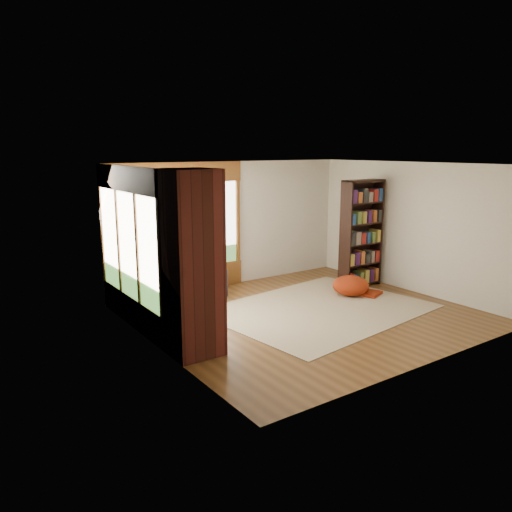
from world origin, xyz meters
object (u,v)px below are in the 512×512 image
sectional_sofa (163,293)px  bookshelf (361,234)px  brick_chimney (192,264)px  pouf (351,285)px  dog_tan (182,264)px  dog_brindle (153,276)px  area_rug (320,309)px

sectional_sofa → bookshelf: 4.27m
brick_chimney → bookshelf: bearing=14.3°
pouf → dog_tan: dog_tan is taller
pouf → dog_brindle: dog_brindle is taller
dog_brindle → bookshelf: bearing=-118.9°
pouf → dog_tan: bearing=158.9°
area_rug → dog_tan: bearing=142.4°
brick_chimney → pouf: bearing=11.3°
dog_brindle → dog_tan: bearing=-87.1°
bookshelf → pouf: bookshelf is taller
sectional_sofa → dog_tan: bearing=-10.0°
brick_chimney → pouf: (3.90, 0.78, -1.09)m
area_rug → dog_brindle: dog_brindle is taller
sectional_sofa → dog_tan: (0.37, -0.08, 0.50)m
dog_tan → dog_brindle: bearing=-173.9°
sectional_sofa → dog_brindle: size_ratio=2.33×
bookshelf → dog_tan: (-3.72, 0.81, -0.31)m
brick_chimney → dog_tan: size_ratio=2.39×
brick_chimney → dog_brindle: brick_chimney is taller
dog_tan → dog_brindle: dog_tan is taller
area_rug → dog_brindle: bearing=156.4°
brick_chimney → dog_tan: (0.82, 1.97, -0.49)m
brick_chimney → bookshelf: 4.69m
brick_chimney → sectional_sofa: brick_chimney is taller
sectional_sofa → pouf: size_ratio=3.06×
bookshelf → dog_tan: bearing=167.7°
area_rug → pouf: 1.18m
brick_chimney → dog_brindle: (0.10, 1.62, -0.53)m
bookshelf → dog_brindle: 4.48m
area_rug → dog_brindle: 3.03m
bookshelf → pouf: size_ratio=3.11×
pouf → area_rug: bearing=-163.3°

